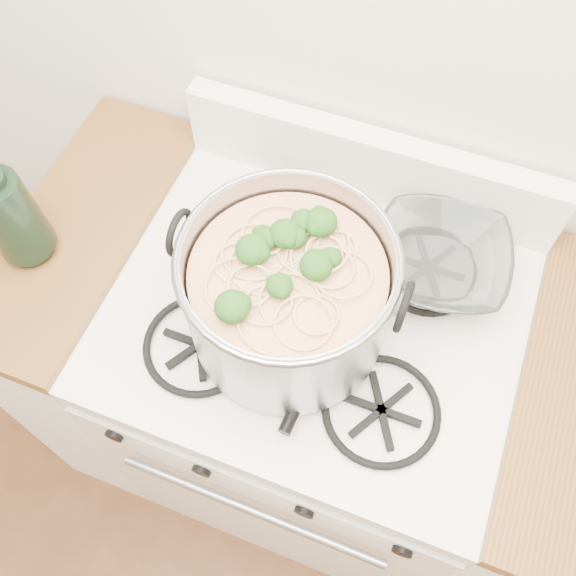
# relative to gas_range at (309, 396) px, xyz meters

# --- Properties ---
(gas_range) EXTENTS (0.76, 0.66, 0.92)m
(gas_range) POSITION_rel_gas_range_xyz_m (0.00, 0.00, 0.00)
(gas_range) COLOR white
(gas_range) RESTS_ON ground
(counter_left) EXTENTS (0.25, 0.65, 0.92)m
(counter_left) POSITION_rel_gas_range_xyz_m (-0.51, 0.00, 0.02)
(counter_left) COLOR silver
(counter_left) RESTS_ON ground
(stock_pot) EXTENTS (0.38, 0.35, 0.24)m
(stock_pot) POSITION_rel_gas_range_xyz_m (-0.03, -0.06, 0.60)
(stock_pot) COLOR gray
(stock_pot) RESTS_ON gas_range
(spatula) EXTENTS (0.31, 0.32, 0.02)m
(spatula) POSITION_rel_gas_range_xyz_m (0.05, 0.01, 0.50)
(spatula) COLOR black
(spatula) RESTS_ON gas_range
(glass_bowl) EXTENTS (0.12, 0.12, 0.02)m
(glass_bowl) POSITION_rel_gas_range_xyz_m (0.19, 0.16, 0.50)
(glass_bowl) COLOR white
(glass_bowl) RESTS_ON gas_range
(bottle) EXTENTS (0.13, 0.13, 0.28)m
(bottle) POSITION_rel_gas_range_xyz_m (-0.55, -0.08, 0.62)
(bottle) COLOR black
(bottle) RESTS_ON counter_left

